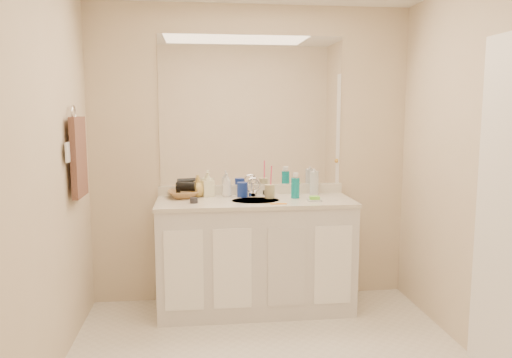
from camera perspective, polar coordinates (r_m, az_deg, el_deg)
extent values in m
cube|color=beige|center=(4.09, -0.53, 2.70)|extent=(2.60, 0.02, 2.40)
cube|color=beige|center=(1.56, 9.89, -5.95)|extent=(2.60, 0.02, 2.40)
cube|color=beige|center=(2.91, -23.88, -0.11)|extent=(0.02, 2.60, 2.40)
cube|color=beige|center=(3.28, 25.40, 0.64)|extent=(0.02, 2.60, 2.40)
cube|color=silver|center=(3.97, -0.09, -8.87)|extent=(1.50, 0.55, 0.85)
cube|color=beige|center=(3.87, -0.09, -2.61)|extent=(1.52, 0.57, 0.03)
cube|color=silver|center=(4.11, -0.51, -1.20)|extent=(1.52, 0.03, 0.08)
cylinder|color=silver|center=(3.85, -0.05, -2.62)|extent=(0.37, 0.37, 0.02)
cylinder|color=silver|center=(4.01, -0.35, -1.22)|extent=(0.02, 0.02, 0.11)
cube|color=white|center=(4.07, -0.53, 7.75)|extent=(1.48, 0.01, 1.20)
cylinder|color=navy|center=(3.99, -1.56, -1.21)|extent=(0.09, 0.09, 0.12)
cylinder|color=tan|center=(3.94, 1.57, -1.42)|extent=(0.10, 0.10, 0.11)
cylinder|color=#FF4370|center=(3.92, 1.72, -0.02)|extent=(0.02, 0.04, 0.22)
cylinder|color=#0B858E|center=(3.94, 4.52, -1.03)|extent=(0.08, 0.08, 0.16)
cylinder|color=silver|center=(4.11, 6.65, -0.45)|extent=(0.08, 0.08, 0.19)
cube|color=silver|center=(3.84, 6.70, -2.42)|extent=(0.11, 0.09, 0.01)
cube|color=#78EA39|center=(3.84, 6.71, -2.15)|extent=(0.08, 0.06, 0.03)
cube|color=orange|center=(3.70, 2.58, -2.83)|extent=(0.13, 0.03, 0.01)
cylinder|color=#26262B|center=(3.76, -7.11, -2.43)|extent=(0.07, 0.07, 0.04)
imported|color=white|center=(4.01, -3.34, -0.68)|extent=(0.07, 0.07, 0.19)
imported|color=#EBE9BF|center=(4.02, -5.55, -0.60)|extent=(0.11, 0.11, 0.20)
imported|color=#D2AD51|center=(4.03, -6.66, -0.88)|extent=(0.16, 0.16, 0.16)
imported|color=olive|center=(3.99, -8.29, -1.72)|extent=(0.28, 0.28, 0.06)
cylinder|color=black|center=(3.98, -8.02, -0.87)|extent=(0.16, 0.10, 0.07)
torus|color=silver|center=(3.62, -20.14, 7.09)|extent=(0.01, 0.11, 0.11)
cube|color=#422A23|center=(3.63, -19.60, 2.38)|extent=(0.04, 0.32, 0.55)
cube|color=white|center=(3.44, -20.73, 2.88)|extent=(0.01, 0.08, 0.13)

